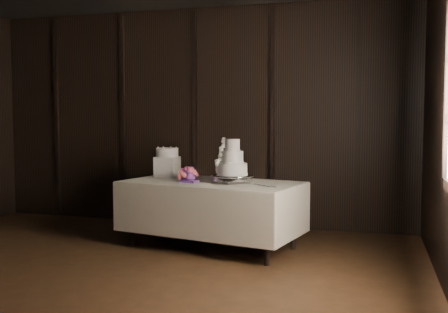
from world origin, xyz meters
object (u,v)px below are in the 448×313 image
(bouquet, at_px, (188,175))
(cake_stand, at_px, (232,179))
(wedding_cake, at_px, (229,161))
(box_pedestal, at_px, (167,167))
(display_table, at_px, (211,212))
(small_cake, at_px, (167,152))

(bouquet, bearing_deg, cake_stand, -2.11)
(wedding_cake, xyz_separation_m, box_pedestal, (-0.89, 0.38, -0.12))
(wedding_cake, height_order, bouquet, wedding_cake)
(cake_stand, bearing_deg, bouquet, 177.89)
(display_table, relative_size, box_pedestal, 8.33)
(bouquet, bearing_deg, wedding_cake, -4.15)
(display_table, xyz_separation_m, bouquet, (-0.27, -0.03, 0.41))
(display_table, bearing_deg, small_cake, 166.92)
(wedding_cake, distance_m, bouquet, 0.53)
(wedding_cake, relative_size, small_cake, 1.47)
(display_table, distance_m, small_cake, 0.98)
(display_table, distance_m, wedding_cake, 0.64)
(wedding_cake, height_order, box_pedestal, wedding_cake)
(box_pedestal, bearing_deg, wedding_cake, -23.01)
(small_cake, bearing_deg, box_pedestal, 0.00)
(wedding_cake, bearing_deg, small_cake, 144.33)
(display_table, relative_size, wedding_cake, 5.43)
(small_cake, bearing_deg, wedding_cake, -23.01)
(bouquet, relative_size, box_pedestal, 1.58)
(small_cake, bearing_deg, display_table, -25.25)
(bouquet, height_order, box_pedestal, box_pedestal)
(bouquet, xyz_separation_m, small_cake, (-0.40, 0.34, 0.23))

